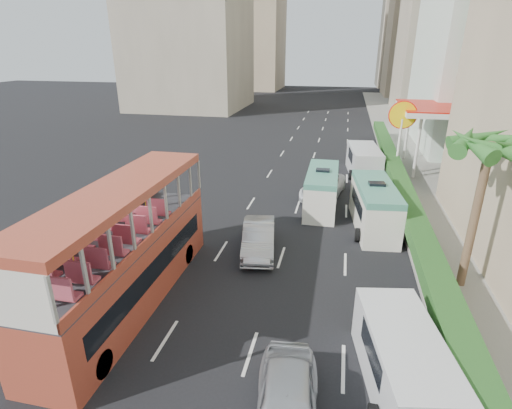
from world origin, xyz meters
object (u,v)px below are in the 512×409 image
(car_silver_lane_a, at_px, (258,251))
(palm_tree, at_px, (474,218))
(minibus_near, at_px, (322,190))
(panel_van_near, at_px, (403,363))
(double_decker_bus, at_px, (125,247))
(minibus_far, at_px, (374,207))
(van_asset, at_px, (322,196))
(shell_station, at_px, (437,139))
(panel_van_far, at_px, (364,161))

(car_silver_lane_a, height_order, palm_tree, palm_tree)
(minibus_near, height_order, panel_van_near, minibus_near)
(double_decker_bus, distance_m, minibus_far, 14.21)
(minibus_near, relative_size, minibus_far, 0.96)
(double_decker_bus, xyz_separation_m, van_asset, (7.11, 14.43, -2.53))
(double_decker_bus, height_order, minibus_far, double_decker_bus)
(minibus_far, distance_m, shell_station, 14.52)
(panel_van_far, height_order, shell_station, shell_station)
(panel_van_far, bearing_deg, van_asset, -121.86)
(panel_van_near, bearing_deg, double_decker_bus, 156.39)
(shell_station, bearing_deg, van_asset, -136.06)
(minibus_near, bearing_deg, panel_van_far, 70.38)
(car_silver_lane_a, xyz_separation_m, panel_van_far, (5.75, 15.24, 1.12))
(minibus_far, distance_m, panel_van_far, 10.95)
(van_asset, xyz_separation_m, panel_van_near, (3.41, -16.92, 1.01))
(panel_van_far, bearing_deg, palm_tree, -83.77)
(minibus_far, relative_size, panel_van_far, 1.07)
(shell_station, bearing_deg, panel_van_near, -102.14)
(car_silver_lane_a, xyz_separation_m, palm_tree, (9.48, -1.43, 3.38))
(minibus_far, bearing_deg, minibus_near, 136.08)
(van_asset, bearing_deg, panel_van_near, -70.20)
(palm_tree, xyz_separation_m, shell_station, (2.20, 19.00, -0.63))
(double_decker_bus, height_order, panel_van_far, double_decker_bus)
(car_silver_lane_a, height_order, panel_van_near, panel_van_near)
(panel_van_near, xyz_separation_m, palm_tree, (3.28, 6.49, 2.37))
(minibus_near, bearing_deg, shell_station, 50.24)
(double_decker_bus, distance_m, palm_tree, 14.39)
(double_decker_bus, bearing_deg, car_silver_lane_a, 51.45)
(car_silver_lane_a, xyz_separation_m, van_asset, (2.78, 9.00, 0.00))
(minibus_near, xyz_separation_m, minibus_far, (3.18, -2.43, 0.05))
(car_silver_lane_a, xyz_separation_m, shell_station, (11.68, 17.57, 2.75))
(minibus_far, bearing_deg, panel_van_far, 84.61)
(minibus_near, distance_m, panel_van_far, 9.01)
(minibus_near, relative_size, palm_tree, 0.90)
(minibus_far, xyz_separation_m, panel_van_near, (0.21, -12.21, -0.32))
(van_asset, height_order, minibus_far, minibus_far)
(palm_tree, height_order, shell_station, palm_tree)
(minibus_near, distance_m, minibus_far, 4.00)
(double_decker_bus, bearing_deg, palm_tree, 16.16)
(van_asset, relative_size, shell_station, 0.67)
(double_decker_bus, distance_m, car_silver_lane_a, 7.39)
(minibus_far, height_order, palm_tree, palm_tree)
(panel_van_far, bearing_deg, minibus_near, -115.52)
(minibus_far, bearing_deg, shell_station, 60.21)
(double_decker_bus, xyz_separation_m, shell_station, (16.00, 23.00, 0.22))
(panel_van_far, bearing_deg, shell_station, 15.17)
(shell_station, bearing_deg, panel_van_far, -158.46)
(minibus_far, xyz_separation_m, shell_station, (5.70, 13.28, 1.42))
(van_asset, distance_m, minibus_near, 2.62)
(minibus_near, bearing_deg, palm_tree, -51.13)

